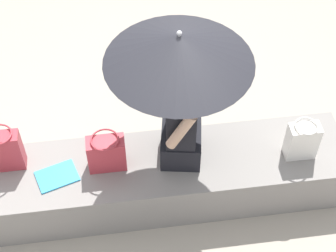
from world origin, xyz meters
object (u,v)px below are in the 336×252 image
object	(u,v)px
handbag_black	(4,150)
magazine	(57,176)
person_seated	(182,118)
shoulder_bag_spare	(302,140)
parasol	(179,49)
tote_bag_canvas	(107,153)

from	to	relation	value
handbag_black	magazine	distance (m)	0.41
person_seated	shoulder_bag_spare	bearing A→B (deg)	171.76
parasol	magazine	bearing A→B (deg)	2.90
handbag_black	magazine	world-z (taller)	handbag_black
handbag_black	tote_bag_canvas	xyz separation A→B (m)	(-0.70, 0.10, -0.03)
person_seated	tote_bag_canvas	world-z (taller)	person_seated
magazine	handbag_black	bearing A→B (deg)	-40.95
person_seated	parasol	world-z (taller)	parasol
tote_bag_canvas	magazine	world-z (taller)	tote_bag_canvas
handbag_black	shoulder_bag_spare	bearing A→B (deg)	175.16
parasol	tote_bag_canvas	world-z (taller)	parasol
parasol	shoulder_bag_spare	xyz separation A→B (m)	(-0.88, 0.07, -0.89)
shoulder_bag_spare	tote_bag_canvas	bearing A→B (deg)	-3.36
parasol	person_seated	bearing A→B (deg)	-125.82
person_seated	magazine	world-z (taller)	person_seated
handbag_black	shoulder_bag_spare	xyz separation A→B (m)	(-2.08, 0.18, -0.02)
magazine	shoulder_bag_spare	bearing A→B (deg)	161.46
handbag_black	tote_bag_canvas	world-z (taller)	handbag_black
parasol	magazine	xyz separation A→B (m)	(0.86, 0.04, -1.03)
magazine	parasol	bearing A→B (deg)	165.32
handbag_black	parasol	bearing A→B (deg)	175.05
shoulder_bag_spare	magazine	size ratio (longest dim) A/B	1.13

